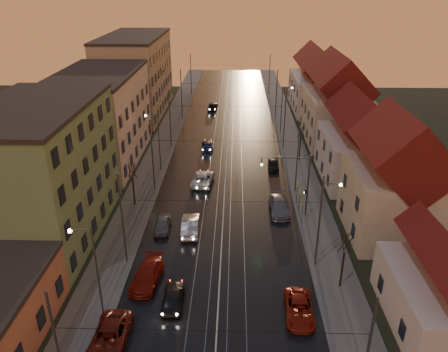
# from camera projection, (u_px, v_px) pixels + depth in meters

# --- Properties ---
(ground) EXTENTS (160.00, 160.00, 0.00)m
(ground) POSITION_uv_depth(u_px,v_px,m) (216.00, 338.00, 31.71)
(ground) COLOR black
(ground) RESTS_ON ground
(road) EXTENTS (16.00, 120.00, 0.04)m
(road) POSITION_uv_depth(u_px,v_px,m) (227.00, 145.00, 68.07)
(road) COLOR black
(road) RESTS_ON ground
(sidewalk_left) EXTENTS (4.00, 120.00, 0.15)m
(sidewalk_left) POSITION_uv_depth(u_px,v_px,m) (163.00, 144.00, 68.28)
(sidewalk_left) COLOR #4C4C4C
(sidewalk_left) RESTS_ON ground
(sidewalk_right) EXTENTS (4.00, 120.00, 0.15)m
(sidewalk_right) POSITION_uv_depth(u_px,v_px,m) (291.00, 145.00, 67.80)
(sidewalk_right) COLOR #4C4C4C
(sidewalk_right) RESTS_ON ground
(tram_rail_0) EXTENTS (0.06, 120.00, 0.03)m
(tram_rail_0) POSITION_uv_depth(u_px,v_px,m) (213.00, 145.00, 68.10)
(tram_rail_0) COLOR gray
(tram_rail_0) RESTS_ON road
(tram_rail_1) EXTENTS (0.06, 120.00, 0.03)m
(tram_rail_1) POSITION_uv_depth(u_px,v_px,m) (222.00, 145.00, 68.07)
(tram_rail_1) COLOR gray
(tram_rail_1) RESTS_ON road
(tram_rail_2) EXTENTS (0.06, 120.00, 0.03)m
(tram_rail_2) POSITION_uv_depth(u_px,v_px,m) (232.00, 145.00, 68.03)
(tram_rail_2) COLOR gray
(tram_rail_2) RESTS_ON road
(tram_rail_3) EXTENTS (0.06, 120.00, 0.03)m
(tram_rail_3) POSITION_uv_depth(u_px,v_px,m) (241.00, 145.00, 68.00)
(tram_rail_3) COLOR gray
(tram_rail_3) RESTS_ON road
(apartment_left_1) EXTENTS (10.00, 18.00, 13.00)m
(apartment_left_1) POSITION_uv_depth(u_px,v_px,m) (41.00, 175.00, 42.15)
(apartment_left_1) COLOR #70925D
(apartment_left_1) RESTS_ON ground
(apartment_left_2) EXTENTS (10.00, 20.00, 12.00)m
(apartment_left_2) POSITION_uv_depth(u_px,v_px,m) (101.00, 119.00, 60.55)
(apartment_left_2) COLOR beige
(apartment_left_2) RESTS_ON ground
(apartment_left_3) EXTENTS (10.00, 24.00, 14.00)m
(apartment_left_3) POSITION_uv_depth(u_px,v_px,m) (136.00, 76.00, 81.95)
(apartment_left_3) COLOR #9C8C65
(apartment_left_3) RESTS_ON ground
(house_right_1) EXTENTS (8.67, 10.20, 10.80)m
(house_right_1) POSITION_uv_depth(u_px,v_px,m) (396.00, 184.00, 42.67)
(house_right_1) COLOR #BCAC91
(house_right_1) RESTS_ON ground
(house_right_2) EXTENTS (9.18, 12.24, 9.20)m
(house_right_2) POSITION_uv_depth(u_px,v_px,m) (360.00, 145.00, 54.83)
(house_right_2) COLOR silver
(house_right_2) RESTS_ON ground
(house_right_3) EXTENTS (9.18, 14.28, 11.50)m
(house_right_3) POSITION_uv_depth(u_px,v_px,m) (337.00, 105.00, 67.98)
(house_right_3) COLOR #BCAC91
(house_right_3) RESTS_ON ground
(house_right_4) EXTENTS (9.18, 16.32, 10.00)m
(house_right_4) POSITION_uv_depth(u_px,v_px,m) (317.00, 84.00, 84.66)
(house_right_4) COLOR silver
(house_right_4) RESTS_ON ground
(catenary_pole_l_1) EXTENTS (0.16, 0.16, 9.00)m
(catenary_pole_l_1) POSITION_uv_depth(u_px,v_px,m) (122.00, 220.00, 38.23)
(catenary_pole_l_1) COLOR #595B60
(catenary_pole_l_1) RESTS_ON ground
(catenary_pole_r_1) EXTENTS (0.16, 0.16, 9.00)m
(catenary_pole_r_1) POSITION_uv_depth(u_px,v_px,m) (319.00, 223.00, 37.81)
(catenary_pole_r_1) COLOR #595B60
(catenary_pole_r_1) RESTS_ON ground
(catenary_pole_l_2) EXTENTS (0.16, 0.16, 9.00)m
(catenary_pole_l_2) POSITION_uv_depth(u_px,v_px,m) (152.00, 156.00, 51.86)
(catenary_pole_l_2) COLOR #595B60
(catenary_pole_l_2) RESTS_ON ground
(catenary_pole_r_2) EXTENTS (0.16, 0.16, 9.00)m
(catenary_pole_r_2) POSITION_uv_depth(u_px,v_px,m) (297.00, 158.00, 51.45)
(catenary_pole_r_2) COLOR #595B60
(catenary_pole_r_2) RESTS_ON ground
(catenary_pole_l_3) EXTENTS (0.16, 0.16, 9.00)m
(catenary_pole_l_3) POSITION_uv_depth(u_px,v_px,m) (170.00, 119.00, 65.50)
(catenary_pole_l_3) COLOR #595B60
(catenary_pole_l_3) RESTS_ON ground
(catenary_pole_r_3) EXTENTS (0.16, 0.16, 9.00)m
(catenary_pole_r_3) POSITION_uv_depth(u_px,v_px,m) (285.00, 120.00, 65.09)
(catenary_pole_r_3) COLOR #595B60
(catenary_pole_r_3) RESTS_ON ground
(catenary_pole_l_4) EXTENTS (0.16, 0.16, 9.00)m
(catenary_pole_l_4) POSITION_uv_depth(u_px,v_px,m) (181.00, 94.00, 79.14)
(catenary_pole_l_4) COLOR #595B60
(catenary_pole_l_4) RESTS_ON ground
(catenary_pole_r_4) EXTENTS (0.16, 0.16, 9.00)m
(catenary_pole_r_4) POSITION_uv_depth(u_px,v_px,m) (276.00, 95.00, 78.73)
(catenary_pole_r_4) COLOR #595B60
(catenary_pole_r_4) RESTS_ON ground
(catenary_pole_l_5) EXTENTS (0.16, 0.16, 9.00)m
(catenary_pole_l_5) POSITION_uv_depth(u_px,v_px,m) (191.00, 74.00, 95.50)
(catenary_pole_l_5) COLOR #595B60
(catenary_pole_l_5) RESTS_ON ground
(catenary_pole_r_5) EXTENTS (0.16, 0.16, 9.00)m
(catenary_pole_r_5) POSITION_uv_depth(u_px,v_px,m) (270.00, 75.00, 95.09)
(catenary_pole_r_5) COLOR #595B60
(catenary_pole_r_5) RESTS_ON ground
(street_lamp_0) EXTENTS (1.75, 0.32, 8.00)m
(street_lamp_0) POSITION_uv_depth(u_px,v_px,m) (92.00, 264.00, 31.71)
(street_lamp_0) COLOR #595B60
(street_lamp_0) RESTS_ON ground
(street_lamp_1) EXTENTS (1.75, 0.32, 8.00)m
(street_lamp_1) POSITION_uv_depth(u_px,v_px,m) (324.00, 213.00, 38.55)
(street_lamp_1) COLOR #595B60
(street_lamp_1) RESTS_ON ground
(street_lamp_2) EXTENTS (1.75, 0.32, 8.00)m
(street_lamp_2) POSITION_uv_depth(u_px,v_px,m) (156.00, 136.00, 57.17)
(street_lamp_2) COLOR #595B60
(street_lamp_2) RESTS_ON ground
(street_lamp_3) EXTENTS (1.75, 0.32, 8.00)m
(street_lamp_3) POSITION_uv_depth(u_px,v_px,m) (284.00, 105.00, 71.28)
(street_lamp_3) COLOR #595B60
(street_lamp_3) RESTS_ON ground
(traffic_light_mast) EXTENTS (5.30, 0.32, 7.20)m
(traffic_light_mast) POSITION_uv_depth(u_px,v_px,m) (299.00, 178.00, 45.97)
(traffic_light_mast) COLOR #595B60
(traffic_light_mast) RESTS_ON ground
(bare_tree_0) EXTENTS (1.09, 1.09, 5.11)m
(bare_tree_0) POSITION_uv_depth(u_px,v_px,m) (133.00, 186.00, 49.10)
(bare_tree_0) COLOR black
(bare_tree_0) RESTS_ON ground
(bare_tree_1) EXTENTS (1.09, 1.09, 5.11)m
(bare_tree_1) POSITION_uv_depth(u_px,v_px,m) (343.00, 263.00, 35.88)
(bare_tree_1) COLOR black
(bare_tree_1) RESTS_ON ground
(bare_tree_2) EXTENTS (1.09, 1.09, 5.11)m
(bare_tree_2) POSITION_uv_depth(u_px,v_px,m) (300.00, 144.00, 61.34)
(bare_tree_2) COLOR black
(bare_tree_2) RESTS_ON ground
(driving_car_0) EXTENTS (1.70, 4.08, 1.38)m
(driving_car_0) POSITION_uv_depth(u_px,v_px,m) (173.00, 297.00, 34.77)
(driving_car_0) COLOR black
(driving_car_0) RESTS_ON ground
(driving_car_1) EXTENTS (1.92, 4.88, 1.58)m
(driving_car_1) POSITION_uv_depth(u_px,v_px,m) (190.00, 225.00, 44.57)
(driving_car_1) COLOR #ABABB1
(driving_car_1) RESTS_ON ground
(driving_car_2) EXTENTS (2.93, 5.43, 1.45)m
(driving_car_2) POSITION_uv_depth(u_px,v_px,m) (203.00, 179.00, 55.07)
(driving_car_2) COLOR silver
(driving_car_2) RESTS_ON ground
(driving_car_3) EXTENTS (2.03, 4.34, 1.22)m
(driving_car_3) POSITION_uv_depth(u_px,v_px,m) (207.00, 145.00, 66.25)
(driving_car_3) COLOR navy
(driving_car_3) RESTS_ON ground
(driving_car_4) EXTENTS (2.06, 4.40, 1.45)m
(driving_car_4) POSITION_uv_depth(u_px,v_px,m) (213.00, 106.00, 85.94)
(driving_car_4) COLOR black
(driving_car_4) RESTS_ON ground
(parked_left_1) EXTENTS (2.48, 5.23, 1.44)m
(parked_left_1) POSITION_uv_depth(u_px,v_px,m) (109.00, 337.00, 30.83)
(parked_left_1) COLOR maroon
(parked_left_1) RESTS_ON ground
(parked_left_2) EXTENTS (2.57, 5.26, 1.48)m
(parked_left_2) POSITION_uv_depth(u_px,v_px,m) (147.00, 275.00, 37.24)
(parked_left_2) COLOR maroon
(parked_left_2) RESTS_ON ground
(parked_left_3) EXTENTS (1.62, 3.81, 1.28)m
(parked_left_3) POSITION_uv_depth(u_px,v_px,m) (162.00, 224.00, 45.05)
(parked_left_3) COLOR gray
(parked_left_3) RESTS_ON ground
(parked_right_0) EXTENTS (2.38, 4.81, 1.31)m
(parked_right_0) POSITION_uv_depth(u_px,v_px,m) (299.00, 309.00, 33.58)
(parked_right_0) COLOR #9C1D0F
(parked_right_0) RESTS_ON ground
(parked_right_1) EXTENTS (2.22, 5.19, 1.49)m
(parked_right_1) POSITION_uv_depth(u_px,v_px,m) (279.00, 206.00, 48.42)
(parked_right_1) COLOR gray
(parked_right_1) RESTS_ON ground
(parked_right_2) EXTENTS (1.64, 3.76, 1.26)m
(parked_right_2) POSITION_uv_depth(u_px,v_px,m) (273.00, 164.00, 59.50)
(parked_right_2) COLOR black
(parked_right_2) RESTS_ON ground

